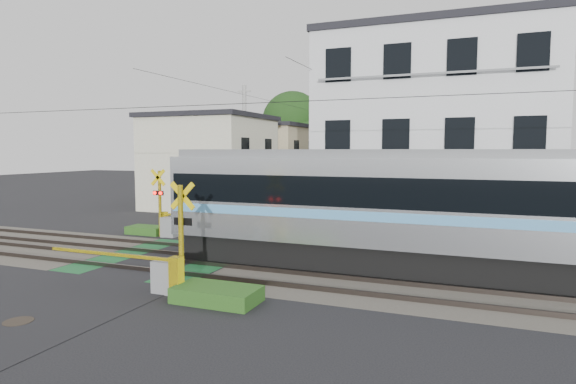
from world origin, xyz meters
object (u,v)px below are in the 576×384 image
at_px(crossing_signal_near, 168,268).
at_px(apartment_block, 436,135).
at_px(crossing_signal_far, 169,221).
at_px(manhole_cover, 18,321).
at_px(pedestrian, 381,182).

distance_m(crossing_signal_near, apartment_block, 14.95).
bearing_deg(crossing_signal_far, crossing_signal_near, -54.71).
height_order(crossing_signal_near, crossing_signal_far, same).
bearing_deg(crossing_signal_far, apartment_block, 27.78).
bearing_deg(manhole_cover, crossing_signal_far, 107.46).
height_order(crossing_signal_near, manhole_cover, crossing_signal_near).
bearing_deg(apartment_block, pedestrian, 106.83).
relative_size(crossing_signal_near, apartment_block, 0.46).
bearing_deg(crossing_signal_far, manhole_cover, -72.54).
height_order(crossing_signal_far, manhole_cover, crossing_signal_far).
relative_size(crossing_signal_far, pedestrian, 2.83).
xyz_separation_m(crossing_signal_far, apartment_block, (11.09, 5.84, 3.94)).
bearing_deg(manhole_cover, apartment_block, 64.33).
bearing_deg(pedestrian, crossing_signal_far, 86.80).
xyz_separation_m(crossing_signal_near, crossing_signal_far, (-5.17, 7.31, 0.00)).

